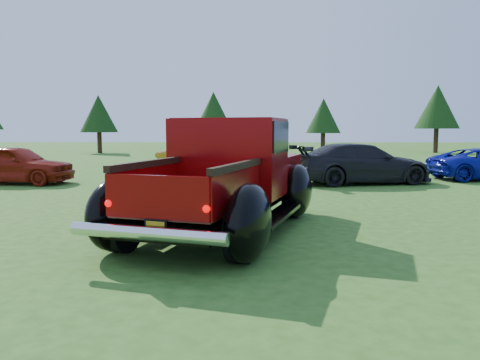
{
  "coord_description": "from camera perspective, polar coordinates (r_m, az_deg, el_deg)",
  "views": [
    {
      "loc": [
        -0.47,
        -8.34,
        1.91
      ],
      "look_at": [
        -0.54,
        0.2,
        0.98
      ],
      "focal_mm": 35.0,
      "sensor_mm": 36.0,
      "label": 1
    }
  ],
  "objects": [
    {
      "name": "pickup_truck",
      "position": [
        9.04,
        -1.32,
        0.49
      ],
      "size": [
        4.01,
        6.06,
        2.11
      ],
      "rotation": [
        0.0,
        0.0,
        -0.3
      ],
      "color": "black",
      "rests_on": "ground"
    },
    {
      "name": "tree_mid_left",
      "position": [
        39.45,
        -3.25,
        8.36
      ],
      "size": [
        3.2,
        3.2,
        5.0
      ],
      "color": "#332114",
      "rests_on": "ground"
    },
    {
      "name": "show_car_red",
      "position": [
        18.16,
        -25.79,
        1.74
      ],
      "size": [
        4.16,
        2.04,
        1.37
      ],
      "primitive_type": "imported",
      "rotation": [
        0.0,
        0.0,
        1.46
      ],
      "color": "maroon",
      "rests_on": "ground"
    },
    {
      "name": "tree_east",
      "position": [
        40.92,
        22.92,
        8.19
      ],
      "size": [
        3.46,
        3.46,
        5.4
      ],
      "color": "#332114",
      "rests_on": "ground"
    },
    {
      "name": "show_car_grey",
      "position": [
        16.95,
        14.62,
        1.96
      ],
      "size": [
        5.16,
        2.93,
        1.41
      ],
      "primitive_type": "imported",
      "rotation": [
        0.0,
        0.0,
        1.78
      ],
      "color": "black",
      "rests_on": "ground"
    },
    {
      "name": "tree_west",
      "position": [
        39.1,
        -16.85,
        7.72
      ],
      "size": [
        2.94,
        2.94,
        4.6
      ],
      "color": "#332114",
      "rests_on": "ground"
    },
    {
      "name": "tree_mid_right",
      "position": [
        38.9,
        10.13,
        7.7
      ],
      "size": [
        2.82,
        2.82,
        4.4
      ],
      "color": "#332114",
      "rests_on": "ground"
    },
    {
      "name": "ground",
      "position": [
        8.57,
        3.62,
        -6.64
      ],
      "size": [
        120.0,
        120.0,
        0.0
      ],
      "primitive_type": "plane",
      "color": "#2D5618",
      "rests_on": "ground"
    },
    {
      "name": "show_car_yellow",
      "position": [
        17.75,
        -2.87,
        2.45
      ],
      "size": [
        4.59,
        1.86,
        1.48
      ],
      "primitive_type": "imported",
      "rotation": [
        0.0,
        0.0,
        1.64
      ],
      "color": "#A66B16",
      "rests_on": "ground"
    }
  ]
}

